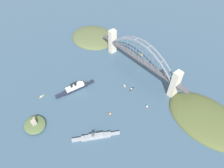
{
  "coord_description": "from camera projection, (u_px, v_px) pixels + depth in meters",
  "views": [
    {
      "loc": [
        -211.96,
        254.65,
        294.41
      ],
      "look_at": [
        0.0,
        79.0,
        8.0
      ],
      "focal_mm": 30.69,
      "sensor_mm": 36.0,
      "label": 1
    }
  ],
  "objects": [
    {
      "name": "small_boat_3",
      "position": [
        132.0,
        89.0,
        397.44
      ],
      "size": [
        3.72,
        12.97,
        2.08
      ],
      "color": "black",
      "rests_on": "ground"
    },
    {
      "name": "seaplane_taxiing_near_bridge",
      "position": [
        147.0,
        66.0,
        447.07
      ],
      "size": [
        7.86,
        10.76,
        4.84
      ],
      "color": "#B7B7B2",
      "rests_on": "ground"
    },
    {
      "name": "ground_plane",
      "position": [
        139.0,
        71.0,
        437.95
      ],
      "size": [
        1400.0,
        1400.0,
        0.0
      ],
      "primitive_type": "plane",
      "color": "#385166"
    },
    {
      "name": "small_boat_4",
      "position": [
        42.0,
        96.0,
        383.28
      ],
      "size": [
        3.61,
        11.45,
        2.35
      ],
      "color": "gold",
      "rests_on": "ground"
    },
    {
      "name": "ocean_liner",
      "position": [
        75.0,
        88.0,
        392.9
      ],
      "size": [
        16.8,
        85.34,
        19.7
      ],
      "color": "#1E2333",
      "rests_on": "ground"
    },
    {
      "name": "fort_island_mid_harbor",
      "position": [
        35.0,
        124.0,
        334.8
      ],
      "size": [
        40.79,
        36.22,
        15.34
      ],
      "color": "#4C6038",
      "rests_on": "ground"
    },
    {
      "name": "harbor_arch_bridge",
      "position": [
        140.0,
        59.0,
        414.2
      ],
      "size": [
        247.51,
        16.16,
        77.97
      ],
      "color": "beige",
      "rests_on": "ground"
    },
    {
      "name": "small_boat_1",
      "position": [
        147.0,
        106.0,
        363.6
      ],
      "size": [
        6.2,
        3.58,
        6.94
      ],
      "color": "#B2231E",
      "rests_on": "ground"
    },
    {
      "name": "small_boat_0",
      "position": [
        125.0,
        86.0,
        403.33
      ],
      "size": [
        7.92,
        3.27,
        2.27
      ],
      "color": "gold",
      "rests_on": "ground"
    },
    {
      "name": "headland_west_shore",
      "position": [
        207.0,
        119.0,
        347.13
      ],
      "size": [
        144.8,
        102.79,
        25.23
      ],
      "color": "#4C562D",
      "rests_on": "ground"
    },
    {
      "name": "seaplane_second_in_formation",
      "position": [
        142.0,
        55.0,
        475.64
      ],
      "size": [
        9.91,
        7.9,
        4.89
      ],
      "color": "#B7B7B2",
      "rests_on": "ground"
    },
    {
      "name": "small_boat_2",
      "position": [
        110.0,
        114.0,
        353.94
      ],
      "size": [
        10.95,
        3.5,
        2.47
      ],
      "color": "brown",
      "rests_on": "ground"
    },
    {
      "name": "naval_cruiser",
      "position": [
        96.0,
        136.0,
        319.83
      ],
      "size": [
        43.46,
        72.88,
        17.28
      ],
      "color": "gray",
      "rests_on": "ground"
    },
    {
      "name": "headland_east_shore",
      "position": [
        94.0,
        37.0,
        533.45
      ],
      "size": [
        128.78,
        111.19,
        24.79
      ],
      "color": "#515B38",
      "rests_on": "ground"
    }
  ]
}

